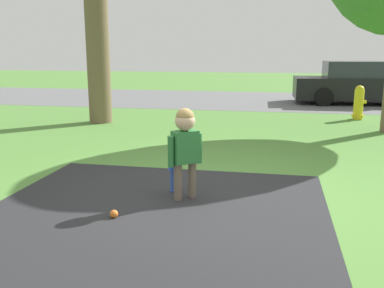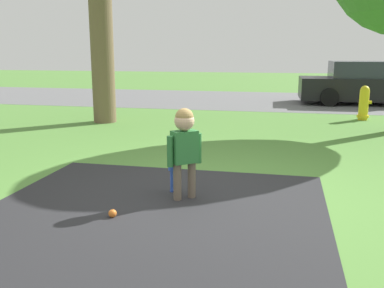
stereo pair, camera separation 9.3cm
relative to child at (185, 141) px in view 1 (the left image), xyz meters
The scene contains 7 objects.
ground_plane 0.76m from the child, 45.91° to the left, with size 60.00×60.00×0.00m, color #518438.
street_strip 10.60m from the child, 88.80° to the left, with size 40.00×6.00×0.01m.
child is the anchor object (origin of this frame).
baseball_bat 0.39m from the child, 137.34° to the left, with size 0.08×0.08×0.66m.
sports_ball 1.14m from the child, 129.73° to the right, with size 0.09×0.09×0.09m.
fire_hydrant 7.32m from the child, 65.66° to the left, with size 0.33×0.29×0.85m.
parked_car 10.84m from the child, 69.77° to the left, with size 4.57×2.02×1.37m.
Camera 1 is at (0.79, -4.88, 1.69)m, focal length 40.00 mm.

